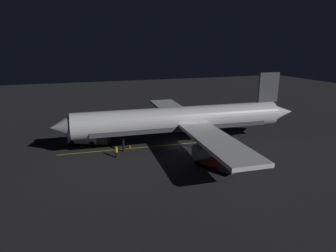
{
  "coord_description": "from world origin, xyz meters",
  "views": [
    {
      "loc": [
        -42.14,
        16.13,
        15.81
      ],
      "look_at": [
        0.0,
        2.0,
        3.5
      ],
      "focal_mm": 31.7,
      "sensor_mm": 36.0,
      "label": 1
    }
  ],
  "objects_px": {
    "baggage_truck": "(88,137)",
    "traffic_cone_near_right": "(130,146)",
    "ground_crew_worker": "(116,152)",
    "traffic_cone_near_left": "(171,150)",
    "catering_truck": "(215,159)",
    "airliner": "(184,120)"
  },
  "relations": [
    {
      "from": "traffic_cone_near_right",
      "to": "catering_truck",
      "type": "bearing_deg",
      "value": -141.64
    },
    {
      "from": "ground_crew_worker",
      "to": "traffic_cone_near_left",
      "type": "bearing_deg",
      "value": -92.33
    },
    {
      "from": "catering_truck",
      "to": "ground_crew_worker",
      "type": "xyz_separation_m",
      "value": [
        7.92,
        11.62,
        -0.42
      ]
    },
    {
      "from": "catering_truck",
      "to": "ground_crew_worker",
      "type": "distance_m",
      "value": 14.06
    },
    {
      "from": "ground_crew_worker",
      "to": "baggage_truck",
      "type": "bearing_deg",
      "value": 25.81
    },
    {
      "from": "baggage_truck",
      "to": "traffic_cone_near_left",
      "type": "bearing_deg",
      "value": -122.95
    },
    {
      "from": "traffic_cone_near_left",
      "to": "airliner",
      "type": "bearing_deg",
      "value": -53.14
    },
    {
      "from": "baggage_truck",
      "to": "catering_truck",
      "type": "relative_size",
      "value": 1.05
    },
    {
      "from": "baggage_truck",
      "to": "ground_crew_worker",
      "type": "relative_size",
      "value": 3.91
    },
    {
      "from": "baggage_truck",
      "to": "catering_truck",
      "type": "bearing_deg",
      "value": -135.05
    },
    {
      "from": "ground_crew_worker",
      "to": "traffic_cone_near_right",
      "type": "height_order",
      "value": "ground_crew_worker"
    },
    {
      "from": "ground_crew_worker",
      "to": "traffic_cone_near_left",
      "type": "height_order",
      "value": "ground_crew_worker"
    },
    {
      "from": "catering_truck",
      "to": "baggage_truck",
      "type": "bearing_deg",
      "value": 44.95
    },
    {
      "from": "ground_crew_worker",
      "to": "traffic_cone_near_left",
      "type": "relative_size",
      "value": 3.16
    },
    {
      "from": "baggage_truck",
      "to": "traffic_cone_near_right",
      "type": "bearing_deg",
      "value": -121.6
    },
    {
      "from": "traffic_cone_near_left",
      "to": "catering_truck",
      "type": "bearing_deg",
      "value": -155.5
    },
    {
      "from": "baggage_truck",
      "to": "catering_truck",
      "type": "xyz_separation_m",
      "value": [
        -15.14,
        -15.11,
        0.02
      ]
    },
    {
      "from": "airliner",
      "to": "baggage_truck",
      "type": "distance_m",
      "value": 15.79
    },
    {
      "from": "airliner",
      "to": "ground_crew_worker",
      "type": "height_order",
      "value": "airliner"
    },
    {
      "from": "baggage_truck",
      "to": "traffic_cone_near_right",
      "type": "distance_m",
      "value": 7.23
    },
    {
      "from": "catering_truck",
      "to": "ground_crew_worker",
      "type": "height_order",
      "value": "catering_truck"
    },
    {
      "from": "ground_crew_worker",
      "to": "traffic_cone_near_right",
      "type": "distance_m",
      "value": 4.38
    }
  ]
}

